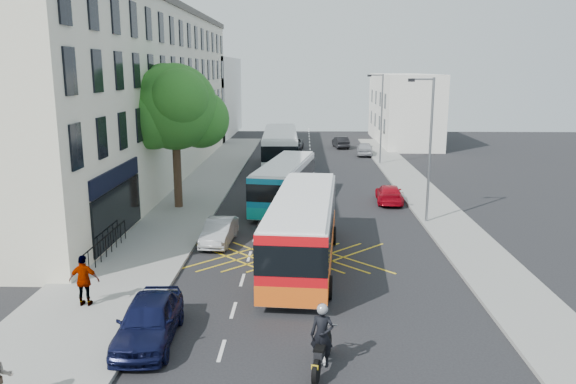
# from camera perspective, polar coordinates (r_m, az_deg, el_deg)

# --- Properties ---
(ground) EXTENTS (120.00, 120.00, 0.00)m
(ground) POSITION_cam_1_polar(r_m,az_deg,el_deg) (20.82, 3.41, -12.01)
(ground) COLOR black
(ground) RESTS_ON ground
(pavement_left) EXTENTS (5.00, 70.00, 0.15)m
(pavement_left) POSITION_cam_1_polar(r_m,az_deg,el_deg) (35.87, -11.02, -1.57)
(pavement_left) COLOR gray
(pavement_left) RESTS_ON ground
(pavement_right) EXTENTS (3.00, 70.00, 0.15)m
(pavement_right) POSITION_cam_1_polar(r_m,az_deg,el_deg) (35.94, 14.74, -1.72)
(pavement_right) COLOR gray
(pavement_right) RESTS_ON ground
(terrace_main) EXTENTS (8.30, 45.00, 13.50)m
(terrace_main) POSITION_cam_1_polar(r_m,az_deg,el_deg) (45.47, -15.63, 9.64)
(terrace_main) COLOR beige
(terrace_main) RESTS_ON ground
(terrace_far) EXTENTS (8.00, 20.00, 10.00)m
(terrace_far) POSITION_cam_1_polar(r_m,az_deg,el_deg) (75.23, -8.69, 9.53)
(terrace_far) COLOR silver
(terrace_far) RESTS_ON ground
(building_right) EXTENTS (6.00, 18.00, 8.00)m
(building_right) POSITION_cam_1_polar(r_m,az_deg,el_deg) (68.11, 11.63, 8.29)
(building_right) COLOR silver
(building_right) RESTS_ON ground
(street_tree) EXTENTS (6.30, 5.70, 8.80)m
(street_tree) POSITION_cam_1_polar(r_m,az_deg,el_deg) (34.88, -11.48, 8.38)
(street_tree) COLOR #382619
(street_tree) RESTS_ON pavement_left
(lamp_near) EXTENTS (1.45, 0.15, 8.00)m
(lamp_near) POSITION_cam_1_polar(r_m,az_deg,el_deg) (31.95, 14.09, 4.88)
(lamp_near) COLOR slate
(lamp_near) RESTS_ON pavement_right
(lamp_far) EXTENTS (1.45, 0.15, 8.00)m
(lamp_far) POSITION_cam_1_polar(r_m,az_deg,el_deg) (51.56, 9.38, 7.82)
(lamp_far) COLOR slate
(lamp_far) RESTS_ON pavement_right
(railings) EXTENTS (0.08, 5.60, 1.14)m
(railings) POSITION_cam_1_polar(r_m,az_deg,el_deg) (27.05, -18.02, -5.15)
(railings) COLOR black
(railings) RESTS_ON pavement_left
(bus_near) EXTENTS (3.45, 11.42, 3.16)m
(bus_near) POSITION_cam_1_polar(r_m,az_deg,el_deg) (24.92, 1.54, -3.75)
(bus_near) COLOR silver
(bus_near) RESTS_ON ground
(bus_mid) EXTENTS (3.97, 10.33, 2.83)m
(bus_mid) POSITION_cam_1_polar(r_m,az_deg,el_deg) (35.78, -0.34, 0.96)
(bus_mid) COLOR silver
(bus_mid) RESTS_ON ground
(bus_far) EXTENTS (3.35, 12.31, 3.44)m
(bus_far) POSITION_cam_1_polar(r_m,az_deg,el_deg) (48.58, -0.79, 4.38)
(bus_far) COLOR silver
(bus_far) RESTS_ON ground
(motorbike) EXTENTS (0.86, 2.29, 2.07)m
(motorbike) POSITION_cam_1_polar(r_m,az_deg,el_deg) (16.77, 3.49, -14.67)
(motorbike) COLOR black
(motorbike) RESTS_ON ground
(parked_car_blue) EXTENTS (1.95, 4.44, 1.49)m
(parked_car_blue) POSITION_cam_1_polar(r_m,az_deg,el_deg) (18.91, -13.97, -12.52)
(parked_car_blue) COLOR black
(parked_car_blue) RESTS_ON ground
(parked_car_silver) EXTENTS (1.56, 3.83, 1.24)m
(parked_car_silver) POSITION_cam_1_polar(r_m,az_deg,el_deg) (28.43, -7.00, -3.99)
(parked_car_silver) COLOR #A2A5A9
(parked_car_silver) RESTS_ON ground
(red_hatchback) EXTENTS (1.94, 4.17, 1.18)m
(red_hatchback) POSITION_cam_1_polar(r_m,az_deg,el_deg) (37.32, 10.24, -0.18)
(red_hatchback) COLOR #B50718
(red_hatchback) RESTS_ON ground
(distant_car_grey) EXTENTS (2.24, 4.46, 1.21)m
(distant_car_grey) POSITION_cam_1_polar(r_m,az_deg,el_deg) (61.04, 0.56, 4.89)
(distant_car_grey) COLOR #3D3E44
(distant_car_grey) RESTS_ON ground
(distant_car_silver) EXTENTS (1.94, 4.09, 1.35)m
(distant_car_silver) POSITION_cam_1_polar(r_m,az_deg,el_deg) (57.54, 7.81, 4.38)
(distant_car_silver) COLOR #A8A9AF
(distant_car_silver) RESTS_ON ground
(distant_car_dark) EXTENTS (1.84, 3.99, 1.27)m
(distant_car_dark) POSITION_cam_1_polar(r_m,az_deg,el_deg) (62.78, 5.37, 5.07)
(distant_car_dark) COLOR black
(distant_car_dark) RESTS_ON ground
(pedestrian_far) EXTENTS (1.12, 0.48, 1.90)m
(pedestrian_far) POSITION_cam_1_polar(r_m,az_deg,el_deg) (21.84, -19.99, -8.45)
(pedestrian_far) COLOR gray
(pedestrian_far) RESTS_ON pavement_left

